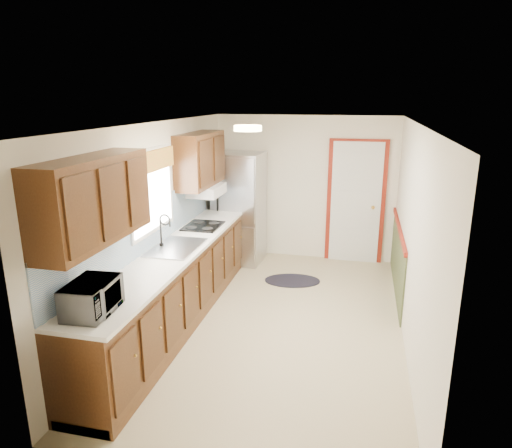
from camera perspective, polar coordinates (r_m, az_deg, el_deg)
The scene contains 8 objects.
room_shell at distance 5.32m, azimuth 2.69°, elevation -0.61°, with size 3.20×5.20×2.52m.
kitchen_run at distance 5.53m, azimuth -10.66°, elevation -4.49°, with size 0.63×4.00×2.20m.
back_wall_trim at distance 7.45m, azimuth 13.35°, elevation 1.27°, with size 1.12×2.30×2.08m.
ceiling_fixture at distance 4.98m, azimuth -1.04°, elevation 11.88°, with size 0.30×0.30×0.06m, color #FFD88C.
microwave at distance 4.05m, azimuth -19.87°, elevation -8.26°, with size 0.50×0.28×0.34m, color white.
refrigerator at distance 7.55m, azimuth -2.10°, elevation 2.02°, with size 0.78×0.77×1.82m.
rug at distance 6.96m, azimuth 4.57°, elevation -7.06°, with size 0.83×0.54×0.01m, color black.
cooktop at distance 6.39m, azimuth -6.63°, elevation -0.24°, with size 0.48×0.58×0.02m, color black.
Camera 1 is at (0.92, -5.02, 2.69)m, focal length 32.00 mm.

